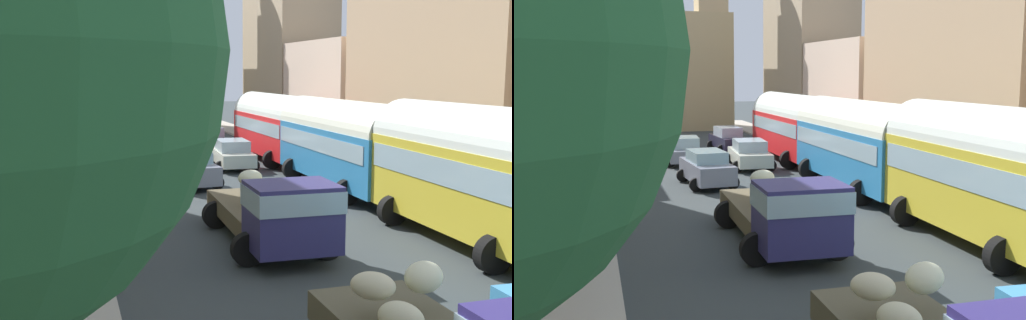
% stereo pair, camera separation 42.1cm
% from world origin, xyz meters
% --- Properties ---
extents(ground_plane, '(154.00, 154.00, 0.00)m').
position_xyz_m(ground_plane, '(0.00, 27.00, 0.00)').
color(ground_plane, '#353C3E').
extents(sidewalk_left, '(2.50, 70.00, 0.14)m').
position_xyz_m(sidewalk_left, '(-7.25, 27.00, 0.07)').
color(sidewalk_left, '#ADA8A1').
rests_on(sidewalk_left, ground).
extents(sidewalk_right, '(2.50, 70.00, 0.14)m').
position_xyz_m(sidewalk_right, '(7.25, 27.00, 0.07)').
color(sidewalk_right, '#B2A89A').
rests_on(sidewalk_right, ground).
extents(building_right_2, '(4.89, 13.38, 11.84)m').
position_xyz_m(building_right_2, '(10.94, 25.79, 5.92)').
color(building_right_2, tan).
rests_on(building_right_2, ground).
extents(building_right_3, '(4.52, 9.79, 7.14)m').
position_xyz_m(building_right_3, '(10.76, 38.03, 3.57)').
color(building_right_3, beige).
rests_on(building_right_3, ground).
extents(building_right_4, '(4.73, 10.40, 11.62)m').
position_xyz_m(building_right_4, '(10.87, 48.43, 5.81)').
color(building_right_4, tan).
rests_on(building_right_4, ground).
extents(distant_church, '(11.23, 6.18, 17.67)m').
position_xyz_m(distant_church, '(0.00, 55.43, 6.14)').
color(distant_church, tan).
rests_on(distant_church, ground).
extents(parked_bus_1, '(3.44, 8.48, 4.18)m').
position_xyz_m(parked_bus_1, '(4.60, 15.50, 2.31)').
color(parked_bus_1, gold).
rests_on(parked_bus_1, ground).
extents(parked_bus_2, '(3.42, 9.82, 3.94)m').
position_xyz_m(parked_bus_2, '(4.60, 24.50, 2.15)').
color(parked_bus_2, '#297BBC').
rests_on(parked_bus_2, ground).
extents(parked_bus_3, '(3.29, 9.07, 3.88)m').
position_xyz_m(parked_bus_3, '(4.60, 33.50, 2.13)').
color(parked_bus_3, red).
rests_on(parked_bus_3, ground).
extents(cargo_truck_1, '(3.31, 6.99, 2.23)m').
position_xyz_m(cargo_truck_1, '(-1.26, 16.59, 1.16)').
color(cargo_truck_1, navy).
rests_on(cargo_truck_1, ground).
extents(car_0, '(2.44, 4.23, 1.60)m').
position_xyz_m(car_0, '(-1.57, 27.27, 0.81)').
color(car_0, gray).
rests_on(car_0, ground).
extents(car_1, '(2.51, 4.01, 1.52)m').
position_xyz_m(car_1, '(-1.57, 34.21, 0.76)').
color(car_1, slate).
rests_on(car_1, ground).
extents(car_3, '(2.53, 4.34, 1.52)m').
position_xyz_m(car_3, '(1.56, 31.67, 0.76)').
color(car_3, silver).
rests_on(car_3, ground).
extents(car_4, '(2.30, 4.30, 1.60)m').
position_xyz_m(car_4, '(1.94, 38.80, 0.79)').
color(car_4, black).
rests_on(car_4, ground).
extents(pedestrian_1, '(0.46, 0.46, 1.72)m').
position_xyz_m(pedestrian_1, '(-7.86, 24.99, 0.98)').
color(pedestrian_1, '#1A293E').
rests_on(pedestrian_1, ground).
extents(roadside_tree_1, '(2.96, 2.96, 5.82)m').
position_xyz_m(roadside_tree_1, '(-7.90, 14.23, 4.32)').
color(roadside_tree_1, brown).
rests_on(roadside_tree_1, ground).
extents(roadside_tree_2, '(3.71, 3.71, 6.64)m').
position_xyz_m(roadside_tree_2, '(-7.90, 20.28, 4.76)').
color(roadside_tree_2, brown).
rests_on(roadside_tree_2, ground).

